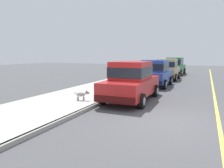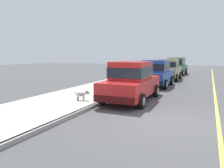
% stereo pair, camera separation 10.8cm
% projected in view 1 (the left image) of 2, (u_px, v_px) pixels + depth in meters
% --- Properties ---
extents(ground_plane, '(80.00, 80.00, 0.00)m').
position_uv_depth(ground_plane, '(168.00, 120.00, 7.29)').
color(ground_plane, '#4C4C4F').
extents(curb, '(0.16, 64.00, 0.14)m').
position_uv_depth(curb, '(87.00, 109.00, 8.57)').
color(curb, gray).
rests_on(curb, ground).
extents(sidewalk, '(3.60, 64.00, 0.14)m').
position_uv_depth(sidewalk, '(52.00, 105.00, 9.30)').
color(sidewalk, '#B7B5AD').
rests_on(sidewalk, ground).
extents(lane_centre_line, '(0.12, 57.60, 0.01)m').
position_uv_depth(lane_centre_line, '(219.00, 127.00, 6.64)').
color(lane_centre_line, '#E0D64C').
rests_on(lane_centre_line, ground).
extents(car_red_sedan, '(2.08, 4.62, 1.92)m').
position_uv_depth(car_red_sedan, '(131.00, 81.00, 10.36)').
color(car_red_sedan, red).
rests_on(car_red_sedan, ground).
extents(car_blue_hatchback, '(1.99, 3.82, 1.88)m').
position_uv_depth(car_blue_hatchback, '(155.00, 73.00, 15.03)').
color(car_blue_hatchback, '#28479E').
rests_on(car_blue_hatchback, ground).
extents(car_tan_hatchback, '(1.97, 3.81, 1.88)m').
position_uv_depth(car_tan_hatchback, '(167.00, 69.00, 19.07)').
color(car_tan_hatchback, tan).
rests_on(car_tan_hatchback, ground).
extents(car_green_sedan, '(2.16, 4.66, 1.92)m').
position_uv_depth(car_green_sedan, '(175.00, 66.00, 24.07)').
color(car_green_sedan, '#23663D').
rests_on(car_green_sedan, ground).
extents(dog_grey, '(0.74, 0.33, 0.49)m').
position_uv_depth(dog_grey, '(82.00, 94.00, 9.81)').
color(dog_grey, '#999691').
rests_on(dog_grey, sidewalk).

